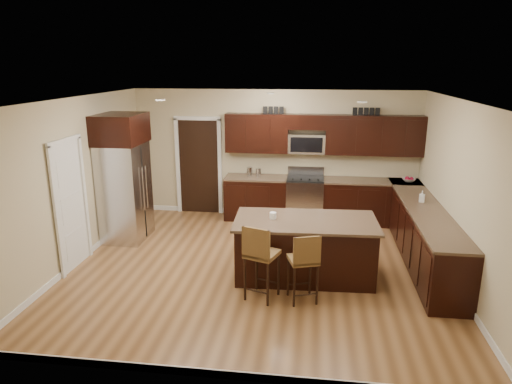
# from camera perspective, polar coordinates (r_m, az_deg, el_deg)

# --- Properties ---
(floor) EXTENTS (6.00, 6.00, 0.00)m
(floor) POSITION_cam_1_polar(r_m,az_deg,el_deg) (7.54, 0.27, -9.44)
(floor) COLOR olive
(floor) RESTS_ON ground
(ceiling) EXTENTS (6.00, 6.00, 0.00)m
(ceiling) POSITION_cam_1_polar(r_m,az_deg,el_deg) (6.84, 0.30, 11.48)
(ceiling) COLOR silver
(ceiling) RESTS_ON wall_back
(wall_back) EXTENTS (6.00, 0.00, 6.00)m
(wall_back) POSITION_cam_1_polar(r_m,az_deg,el_deg) (9.74, 2.30, 4.74)
(wall_back) COLOR #C3B58C
(wall_back) RESTS_ON floor
(wall_left) EXTENTS (0.00, 5.50, 5.50)m
(wall_left) POSITION_cam_1_polar(r_m,az_deg,el_deg) (8.00, -21.55, 1.20)
(wall_left) COLOR #C3B58C
(wall_left) RESTS_ON floor
(wall_right) EXTENTS (0.00, 5.50, 5.50)m
(wall_right) POSITION_cam_1_polar(r_m,az_deg,el_deg) (7.34, 24.20, -0.33)
(wall_right) COLOR #C3B58C
(wall_right) RESTS_ON floor
(base_cabinets) EXTENTS (4.02, 3.96, 0.92)m
(base_cabinets) POSITION_cam_1_polar(r_m,az_deg,el_deg) (8.73, 13.99, -3.09)
(base_cabinets) COLOR black
(base_cabinets) RESTS_ON floor
(upper_cabinets) EXTENTS (4.00, 0.33, 0.80)m
(upper_cabinets) POSITION_cam_1_polar(r_m,az_deg,el_deg) (9.46, 8.60, 7.26)
(upper_cabinets) COLOR black
(upper_cabinets) RESTS_ON wall_back
(range) EXTENTS (0.76, 0.64, 1.11)m
(range) POSITION_cam_1_polar(r_m,az_deg,el_deg) (9.62, 6.12, -0.86)
(range) COLOR silver
(range) RESTS_ON floor
(microwave) EXTENTS (0.76, 0.31, 0.40)m
(microwave) POSITION_cam_1_polar(r_m,az_deg,el_deg) (9.51, 6.35, 6.04)
(microwave) COLOR silver
(microwave) RESTS_ON upper_cabinets
(doorway) EXTENTS (0.85, 0.03, 2.06)m
(doorway) POSITION_cam_1_polar(r_m,az_deg,el_deg) (10.06, -7.14, 3.13)
(doorway) COLOR black
(doorway) RESTS_ON floor
(pantry_door) EXTENTS (0.03, 0.80, 2.04)m
(pantry_door) POSITION_cam_1_polar(r_m,az_deg,el_deg) (7.83, -22.22, -1.70)
(pantry_door) COLOR white
(pantry_door) RESTS_ON floor
(letter_decor) EXTENTS (2.20, 0.03, 0.15)m
(letter_decor) POSITION_cam_1_polar(r_m,az_deg,el_deg) (9.40, 7.83, 10.03)
(letter_decor) COLOR black
(letter_decor) RESTS_ON upper_cabinets
(island) EXTENTS (2.21, 1.22, 0.92)m
(island) POSITION_cam_1_polar(r_m,az_deg,el_deg) (7.16, 6.11, -7.20)
(island) COLOR black
(island) RESTS_ON floor
(stool_left) EXTENTS (0.53, 0.53, 1.11)m
(stool_left) POSITION_cam_1_polar(r_m,az_deg,el_deg) (6.32, 0.49, -7.76)
(stool_left) COLOR brown
(stool_left) RESTS_ON floor
(stool_mid) EXTENTS (0.48, 0.48, 1.01)m
(stool_mid) POSITION_cam_1_polar(r_m,az_deg,el_deg) (6.31, 6.06, -8.46)
(stool_mid) COLOR brown
(stool_mid) RESTS_ON floor
(refrigerator) EXTENTS (0.79, 0.97, 2.35)m
(refrigerator) POSITION_cam_1_polar(r_m,az_deg,el_deg) (8.74, -16.18, 1.87)
(refrigerator) COLOR silver
(refrigerator) RESTS_ON floor
(floor_mat) EXTENTS (1.11, 0.95, 0.01)m
(floor_mat) POSITION_cam_1_polar(r_m,az_deg,el_deg) (9.15, 6.02, -4.83)
(floor_mat) COLOR brown
(floor_mat) RESTS_ON floor
(fruit_bowl) EXTENTS (0.29, 0.29, 0.07)m
(fruit_bowl) POSITION_cam_1_polar(r_m,az_deg,el_deg) (9.68, 18.55, 1.45)
(fruit_bowl) COLOR silver
(fruit_bowl) RESTS_ON base_cabinets
(soap_bottle) EXTENTS (0.11, 0.11, 0.20)m
(soap_bottle) POSITION_cam_1_polar(r_m,az_deg,el_deg) (8.30, 20.04, -0.52)
(soap_bottle) COLOR #B2B2B2
(soap_bottle) RESTS_ON base_cabinets
(canister_tall) EXTENTS (0.12, 0.12, 0.20)m
(canister_tall) POSITION_cam_1_polar(r_m,az_deg,el_deg) (9.57, -0.80, 2.53)
(canister_tall) COLOR silver
(canister_tall) RESTS_ON base_cabinets
(canister_short) EXTENTS (0.11, 0.11, 0.18)m
(canister_short) POSITION_cam_1_polar(r_m,az_deg,el_deg) (9.55, 0.31, 2.44)
(canister_short) COLOR silver
(canister_short) RESTS_ON base_cabinets
(island_jar) EXTENTS (0.10, 0.10, 0.10)m
(island_jar) POSITION_cam_1_polar(r_m,az_deg,el_deg) (6.99, 2.13, -2.95)
(island_jar) COLOR white
(island_jar) RESTS_ON island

